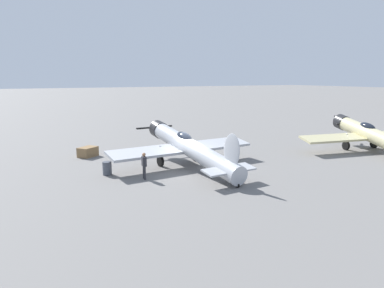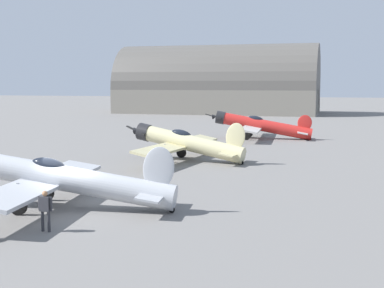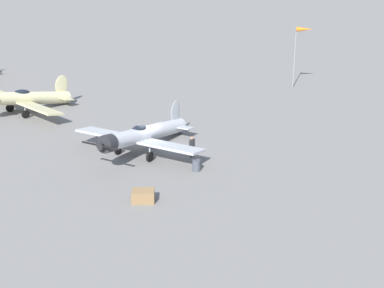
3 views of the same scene
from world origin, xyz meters
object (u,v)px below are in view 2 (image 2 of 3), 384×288
airplane_mid_apron (185,142)px  airplane_far_line (260,125)px  ground_crew_mechanic (45,207)px  airplane_foreground (59,178)px

airplane_mid_apron → airplane_far_line: airplane_mid_apron is taller
airplane_far_line → ground_crew_mechanic: size_ratio=6.95×
airplane_far_line → ground_crew_mechanic: 38.30m
airplane_foreground → airplane_mid_apron: (-2.34, -16.54, -0.05)m
airplane_foreground → airplane_far_line: bearing=-104.6°
airplane_foreground → ground_crew_mechanic: airplane_foreground is taller
airplane_foreground → airplane_mid_apron: bearing=-102.0°
airplane_mid_apron → ground_crew_mechanic: (1.03, 20.33, -0.42)m
airplane_mid_apron → airplane_foreground: bearing=92.7°
airplane_foreground → airplane_mid_apron: 16.70m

